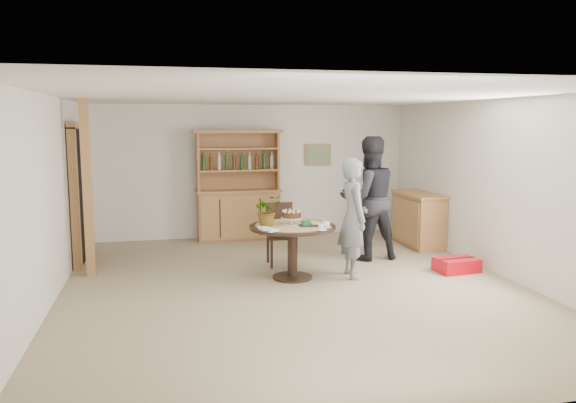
% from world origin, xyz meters
% --- Properties ---
extents(ground, '(7.00, 7.00, 0.00)m').
position_xyz_m(ground, '(0.00, 0.00, 0.00)').
color(ground, tan).
rests_on(ground, ground).
extents(room_shell, '(6.04, 7.04, 2.52)m').
position_xyz_m(room_shell, '(0.00, 0.01, 1.74)').
color(room_shell, white).
rests_on(room_shell, ground).
extents(doorway, '(0.13, 1.10, 2.18)m').
position_xyz_m(doorway, '(-2.93, 2.00, 1.11)').
color(doorway, black).
rests_on(doorway, ground).
extents(pine_post, '(0.12, 0.12, 2.50)m').
position_xyz_m(pine_post, '(-2.70, 1.20, 1.25)').
color(pine_post, tan).
rests_on(pine_post, ground).
extents(hutch, '(1.62, 0.54, 2.04)m').
position_xyz_m(hutch, '(-0.30, 3.24, 0.69)').
color(hutch, '#AF7B4A').
rests_on(hutch, ground).
extents(sideboard, '(0.54, 1.26, 0.94)m').
position_xyz_m(sideboard, '(2.74, 2.00, 0.47)').
color(sideboard, '#AF7B4A').
rests_on(sideboard, ground).
extents(dining_table, '(1.20, 1.20, 0.76)m').
position_xyz_m(dining_table, '(0.08, 0.42, 0.60)').
color(dining_table, black).
rests_on(dining_table, ground).
extents(dining_chair, '(0.43, 0.43, 0.95)m').
position_xyz_m(dining_chair, '(0.08, 1.24, 0.54)').
color(dining_chair, black).
rests_on(dining_chair, ground).
extents(birthday_cake, '(0.30, 0.30, 0.20)m').
position_xyz_m(birthday_cake, '(0.08, 0.47, 0.88)').
color(birthday_cake, white).
rests_on(birthday_cake, dining_table).
extents(flower_vase, '(0.47, 0.44, 0.42)m').
position_xyz_m(flower_vase, '(-0.27, 0.47, 0.97)').
color(flower_vase, '#3F7233').
rests_on(flower_vase, dining_table).
extents(gift_tray, '(0.30, 0.20, 0.08)m').
position_xyz_m(gift_tray, '(0.29, 0.29, 0.79)').
color(gift_tray, black).
rests_on(gift_tray, dining_table).
extents(coffee_cup_a, '(0.15, 0.15, 0.09)m').
position_xyz_m(coffee_cup_a, '(0.48, 0.14, 0.80)').
color(coffee_cup_a, white).
rests_on(coffee_cup_a, dining_table).
extents(coffee_cup_b, '(0.15, 0.15, 0.08)m').
position_xyz_m(coffee_cup_b, '(0.36, -0.03, 0.79)').
color(coffee_cup_b, white).
rests_on(coffee_cup_b, dining_table).
extents(napkins, '(0.24, 0.33, 0.03)m').
position_xyz_m(napkins, '(-0.33, 0.10, 0.77)').
color(napkins, white).
rests_on(napkins, dining_table).
extents(teen_boy, '(0.42, 0.63, 1.69)m').
position_xyz_m(teen_boy, '(0.93, 0.32, 0.85)').
color(teen_boy, slate).
rests_on(teen_boy, ground).
extents(adult_person, '(1.00, 0.80, 1.96)m').
position_xyz_m(adult_person, '(1.52, 1.27, 0.98)').
color(adult_person, black).
rests_on(adult_person, ground).
extents(red_suitcase, '(0.64, 0.47, 0.21)m').
position_xyz_m(red_suitcase, '(2.50, 0.22, 0.10)').
color(red_suitcase, red).
rests_on(red_suitcase, ground).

